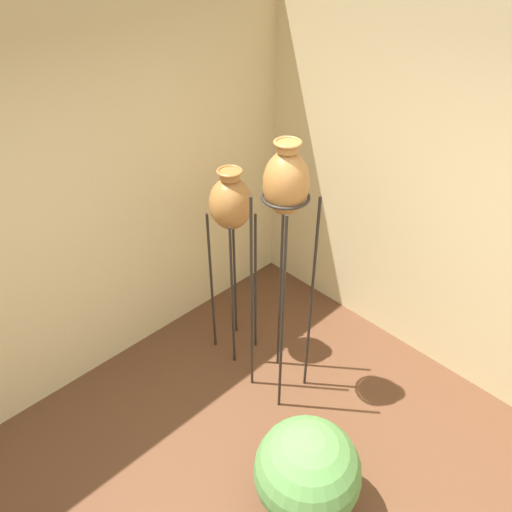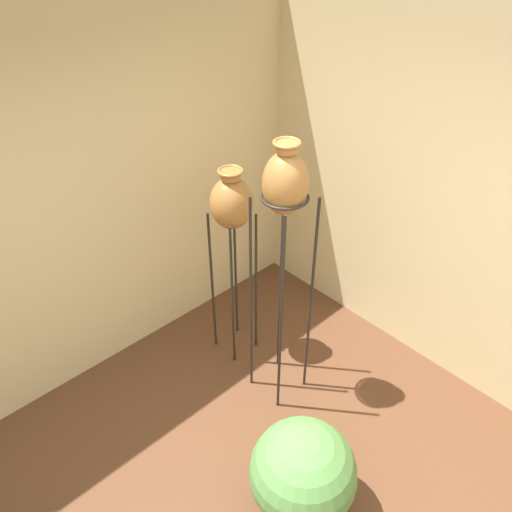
% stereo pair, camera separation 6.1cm
% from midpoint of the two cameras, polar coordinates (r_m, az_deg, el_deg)
% --- Properties ---
extents(wall_back, '(8.37, 0.06, 2.70)m').
position_cam_midpoint_polar(wall_back, '(3.51, -24.60, 2.30)').
color(wall_back, beige).
rests_on(wall_back, ground_plane).
extents(vase_stand_tall, '(0.31, 0.31, 2.01)m').
position_cam_midpoint_polar(vase_stand_tall, '(2.95, 2.82, 7.19)').
color(vase_stand_tall, '#28231E').
rests_on(vase_stand_tall, ground_plane).
extents(vase_stand_medium, '(0.30, 0.30, 1.64)m').
position_cam_midpoint_polar(vase_stand_medium, '(3.48, -3.40, 5.56)').
color(vase_stand_medium, '#28231E').
rests_on(vase_stand_medium, ground_plane).
extents(potted_plant, '(0.62, 0.62, 0.73)m').
position_cam_midpoint_polar(potted_plant, '(3.15, 5.25, -23.54)').
color(potted_plant, brown).
rests_on(potted_plant, ground_plane).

